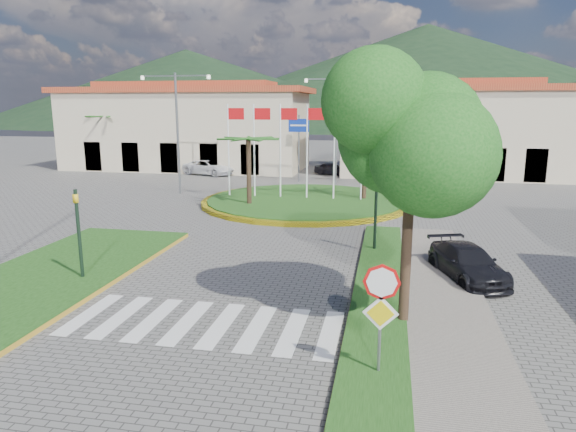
% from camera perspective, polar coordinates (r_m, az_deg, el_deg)
% --- Properties ---
extents(ground, '(160.00, 160.00, 0.00)m').
position_cam_1_polar(ground, '(11.51, -17.12, -19.30)').
color(ground, '#64615E').
rests_on(ground, ground).
extents(sidewalk_right, '(4.00, 28.00, 0.15)m').
position_cam_1_polar(sidewalk_right, '(12.10, 15.42, -17.12)').
color(sidewalk_right, gray).
rests_on(sidewalk_right, ground).
extents(verge_right, '(1.60, 28.00, 0.18)m').
position_cam_1_polar(verge_right, '(12.05, 9.48, -16.88)').
color(verge_right, '#1B4614').
rests_on(verge_right, ground).
extents(median_left, '(5.00, 14.00, 0.18)m').
position_cam_1_polar(median_left, '(19.41, -25.87, -6.53)').
color(median_left, '#1B4614').
rests_on(median_left, ground).
extents(crosswalk, '(8.00, 3.00, 0.01)m').
position_cam_1_polar(crosswalk, '(14.73, -9.67, -11.64)').
color(crosswalk, silver).
rests_on(crosswalk, ground).
extents(roundabout_island, '(12.70, 12.70, 6.00)m').
position_cam_1_polar(roundabout_island, '(31.47, 1.94, 1.69)').
color(roundabout_island, yellow).
rests_on(roundabout_island, ground).
extents(stop_sign, '(0.80, 0.11, 2.65)m').
position_cam_1_polar(stop_sign, '(11.29, 10.29, -9.42)').
color(stop_sign, slate).
rests_on(stop_sign, ground).
extents(deciduous_tree, '(3.60, 3.60, 6.80)m').
position_cam_1_polar(deciduous_tree, '(13.58, 13.64, 8.74)').
color(deciduous_tree, black).
rests_on(deciduous_tree, ground).
extents(traffic_light_left, '(0.15, 0.18, 3.20)m').
position_cam_1_polar(traffic_light_left, '(18.58, -22.27, -1.07)').
color(traffic_light_left, black).
rests_on(traffic_light_left, ground).
extents(traffic_light_right, '(0.15, 0.18, 3.20)m').
position_cam_1_polar(traffic_light_right, '(20.93, 9.74, 1.08)').
color(traffic_light_right, black).
rests_on(traffic_light_right, ground).
extents(traffic_light_far, '(0.18, 0.15, 3.20)m').
position_cam_1_polar(traffic_light_far, '(34.91, 16.18, 5.19)').
color(traffic_light_far, black).
rests_on(traffic_light_far, ground).
extents(direction_sign_west, '(1.60, 0.14, 5.20)m').
position_cam_1_polar(direction_sign_west, '(40.20, 1.21, 8.80)').
color(direction_sign_west, slate).
rests_on(direction_sign_west, ground).
extents(direction_sign_east, '(1.60, 0.14, 5.20)m').
position_cam_1_polar(direction_sign_east, '(39.64, 8.43, 8.62)').
color(direction_sign_east, slate).
rests_on(direction_sign_east, ground).
extents(street_lamp_centre, '(4.80, 0.16, 8.00)m').
position_cam_1_polar(street_lamp_centre, '(38.78, 5.40, 10.05)').
color(street_lamp_centre, slate).
rests_on(street_lamp_centre, ground).
extents(street_lamp_west, '(4.80, 0.16, 8.00)m').
position_cam_1_polar(street_lamp_west, '(35.44, -12.19, 9.64)').
color(street_lamp_west, slate).
rests_on(street_lamp_west, ground).
extents(building_left, '(23.32, 9.54, 8.05)m').
position_cam_1_polar(building_left, '(50.30, -11.13, 9.69)').
color(building_left, beige).
rests_on(building_left, ground).
extents(building_right, '(19.08, 9.54, 8.05)m').
position_cam_1_polar(building_right, '(46.87, 17.58, 9.18)').
color(building_right, beige).
rests_on(building_right, ground).
extents(hill_far_west, '(140.00, 140.00, 22.00)m').
position_cam_1_polar(hill_far_west, '(160.27, -11.13, 13.80)').
color(hill_far_west, black).
rests_on(hill_far_west, ground).
extents(hill_far_mid, '(180.00, 180.00, 30.00)m').
position_cam_1_polar(hill_far_mid, '(169.09, 15.07, 14.88)').
color(hill_far_mid, black).
rests_on(hill_far_mid, ground).
extents(hill_near_back, '(110.00, 110.00, 16.00)m').
position_cam_1_polar(hill_near_back, '(139.37, 5.14, 13.01)').
color(hill_near_back, black).
rests_on(hill_near_back, ground).
extents(white_van, '(5.08, 3.43, 1.29)m').
position_cam_1_polar(white_van, '(45.17, -8.76, 5.36)').
color(white_van, silver).
rests_on(white_van, ground).
extents(car_dark_a, '(3.33, 2.27, 1.05)m').
position_cam_1_polar(car_dark_a, '(44.79, 4.91, 5.25)').
color(car_dark_a, black).
rests_on(car_dark_a, ground).
extents(car_dark_b, '(3.66, 1.30, 1.20)m').
position_cam_1_polar(car_dark_b, '(43.89, 18.71, 4.61)').
color(car_dark_b, black).
rests_on(car_dark_b, ground).
extents(car_side_right, '(2.81, 4.31, 1.16)m').
position_cam_1_polar(car_side_right, '(18.86, 19.33, -4.93)').
color(car_side_right, black).
rests_on(car_side_right, ground).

